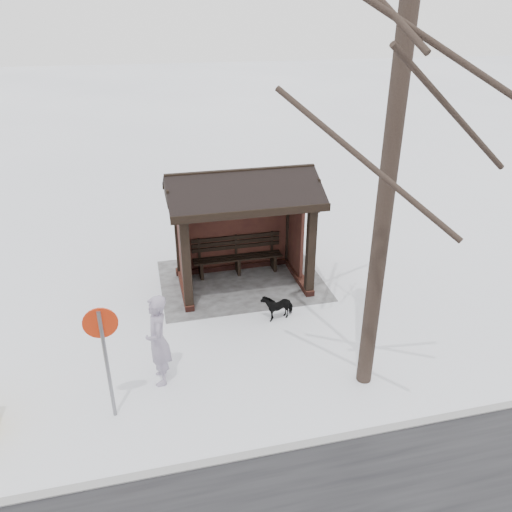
{
  "coord_description": "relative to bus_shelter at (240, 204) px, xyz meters",
  "views": [
    {
      "loc": [
        2.31,
        11.12,
        6.46
      ],
      "look_at": [
        -0.16,
        0.8,
        1.19
      ],
      "focal_mm": 35.0,
      "sensor_mm": 36.0,
      "label": 1
    }
  ],
  "objects": [
    {
      "name": "ground",
      "position": [
        0.0,
        0.16,
        -2.17
      ],
      "size": [
        120.0,
        120.0,
        0.0
      ],
      "primitive_type": "plane",
      "color": "white",
      "rests_on": "ground"
    },
    {
      "name": "kerb",
      "position": [
        0.0,
        5.66,
        -2.16
      ],
      "size": [
        120.0,
        0.15,
        0.06
      ],
      "primitive_type": "cube",
      "color": "gray",
      "rests_on": "ground"
    },
    {
      "name": "trampled_patch",
      "position": [
        0.0,
        -0.04,
        -2.16
      ],
      "size": [
        4.2,
        3.2,
        0.02
      ],
      "primitive_type": "cube",
      "color": "gray",
      "rests_on": "ground"
    },
    {
      "name": "bus_shelter",
      "position": [
        0.0,
        0.0,
        0.0
      ],
      "size": [
        3.6,
        2.4,
        3.09
      ],
      "color": "#391914",
      "rests_on": "ground"
    },
    {
      "name": "tree_near",
      "position": [
        -1.5,
        4.36,
        3.99
      ],
      "size": [
        3.42,
        3.42,
        9.03
      ],
      "color": "black",
      "rests_on": "ground"
    },
    {
      "name": "pedestrian",
      "position": [
        2.31,
        3.46,
        -1.24
      ],
      "size": [
        0.45,
        0.68,
        1.85
      ],
      "primitive_type": "imported",
      "rotation": [
        0.0,
        0.0,
        1.58
      ],
      "color": "gray",
      "rests_on": "ground"
    },
    {
      "name": "dog",
      "position": [
        -0.45,
        1.87,
        -1.85
      ],
      "size": [
        0.8,
        0.51,
        0.62
      ],
      "primitive_type": "imported",
      "rotation": [
        0.0,
        0.0,
        1.83
      ],
      "color": "black",
      "rests_on": "ground"
    },
    {
      "name": "road_sign",
      "position": [
        3.19,
        4.19,
        -0.56
      ],
      "size": [
        0.57,
        0.09,
        2.21
      ],
      "rotation": [
        0.0,
        0.0,
        0.0
      ],
      "color": "slate",
      "rests_on": "ground"
    }
  ]
}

